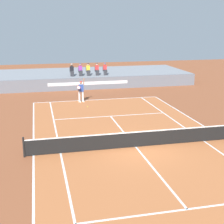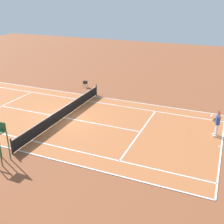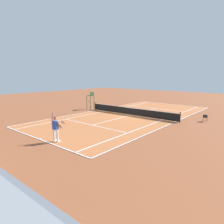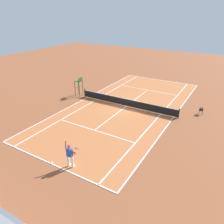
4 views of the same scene
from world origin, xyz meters
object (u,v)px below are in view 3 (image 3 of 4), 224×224
tennis_ball (74,135)px  ball_hopper (205,116)px  umpire_chair (91,98)px  tennis_player (56,128)px

tennis_ball → ball_hopper: ball_hopper is taller
umpire_chair → ball_hopper: umpire_chair is taller
tennis_player → tennis_ball: size_ratio=30.63×
tennis_player → ball_hopper: size_ratio=2.98×
tennis_player → ball_hopper: tennis_player is taller
tennis_ball → umpire_chair: 12.57m
tennis_ball → ball_hopper: 13.45m
tennis_player → tennis_ball: (0.26, -1.80, -0.96)m
tennis_player → umpire_chair: bearing=-54.1°
ball_hopper → tennis_player: bearing=65.2°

